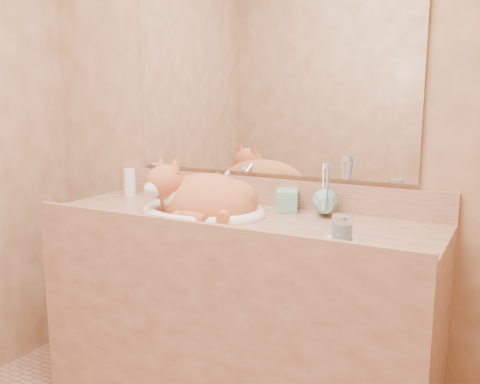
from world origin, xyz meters
The scene contains 12 objects.
wall_back centered at (0.00, 1.00, 1.25)m, with size 2.40×0.02×2.50m, color brown.
vanity_counter centered at (0.00, 0.72, 0.42)m, with size 1.60×0.55×0.85m, color brown, non-canonical shape.
mirror centered at (0.00, 0.99, 1.39)m, with size 1.30×0.02×0.80m, color white.
sink_basin centered at (-0.14, 0.70, 0.93)m, with size 0.52×0.43×0.16m, color white, non-canonical shape.
faucet centered at (-0.14, 0.90, 0.93)m, with size 0.04×0.11×0.16m, color white, non-canonical shape.
cat centered at (-0.15, 0.70, 0.92)m, with size 0.44×0.36×0.24m, color #AF4E28, non-canonical shape.
soap_dispenser centered at (0.16, 0.85, 0.95)m, with size 0.09×0.09×0.20m, color #6BAB94.
toothbrush_cup centered at (0.33, 0.84, 0.90)m, with size 0.11×0.11×0.10m, color #6BAB94.
toothbrushes centered at (0.33, 0.84, 0.98)m, with size 0.04×0.04×0.22m, color white, non-canonical shape.
saucer centered at (0.49, 0.56, 0.85)m, with size 0.11×0.11×0.01m, color white.
water_glass centered at (0.49, 0.56, 0.90)m, with size 0.07×0.07×0.08m, color white.
lotion_bottle centered at (-0.66, 0.87, 0.91)m, with size 0.05×0.05×0.13m, color white.
Camera 1 is at (0.99, -1.11, 1.33)m, focal length 40.00 mm.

